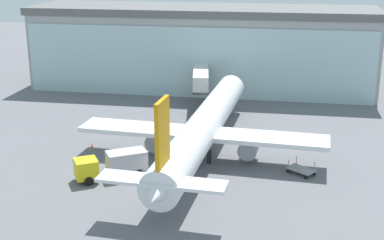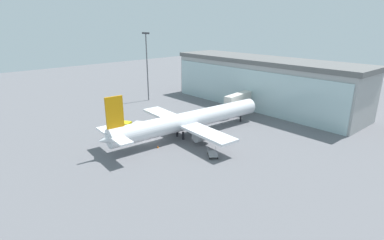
# 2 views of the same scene
# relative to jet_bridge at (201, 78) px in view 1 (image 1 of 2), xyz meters

# --- Properties ---
(ground) EXTENTS (240.00, 240.00, 0.00)m
(ground) POSITION_rel_jet_bridge_xyz_m (-1.02, -29.06, -4.17)
(ground) COLOR slate
(terminal_building) EXTENTS (57.85, 17.41, 13.59)m
(terminal_building) POSITION_rel_jet_bridge_xyz_m (-1.02, 11.24, 2.63)
(terminal_building) COLOR #A0A0A0
(terminal_building) RESTS_ON ground
(jet_bridge) EXTENTS (3.46, 12.14, 5.55)m
(jet_bridge) POSITION_rel_jet_bridge_xyz_m (0.00, 0.00, 0.00)
(jet_bridge) COLOR beige
(jet_bridge) RESTS_ON ground
(airplane) EXTENTS (27.97, 40.02, 10.91)m
(airplane) POSITION_rel_jet_bridge_xyz_m (2.64, -21.21, -0.80)
(airplane) COLOR silver
(airplane) RESTS_ON ground
(catering_truck) EXTENTS (7.46, 5.45, 2.65)m
(catering_truck) POSITION_rel_jet_bridge_xyz_m (-5.86, -28.44, -2.70)
(catering_truck) COLOR yellow
(catering_truck) RESTS_ON ground
(baggage_cart) EXTENTS (3.18, 3.01, 1.50)m
(baggage_cart) POSITION_rel_jet_bridge_xyz_m (13.33, -25.22, -3.67)
(baggage_cart) COLOR gray
(baggage_cart) RESTS_ON ground
(safety_cone_nose) EXTENTS (0.36, 0.36, 0.55)m
(safety_cone_nose) POSITION_rel_jet_bridge_xyz_m (3.44, -29.98, -3.90)
(safety_cone_nose) COLOR orange
(safety_cone_nose) RESTS_ON ground
(safety_cone_wingtip) EXTENTS (0.36, 0.36, 0.55)m
(safety_cone_wingtip) POSITION_rel_jet_bridge_xyz_m (-10.74, -20.42, -3.90)
(safety_cone_wingtip) COLOR orange
(safety_cone_wingtip) RESTS_ON ground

